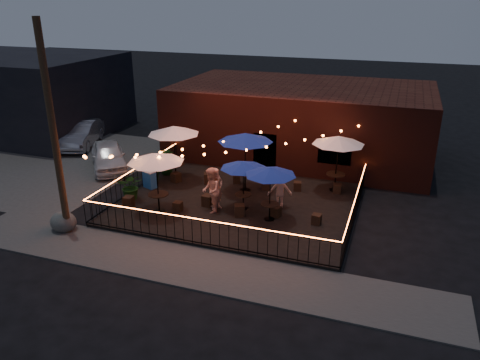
# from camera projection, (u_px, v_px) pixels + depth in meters

# --- Properties ---
(ground) EXTENTS (110.00, 110.00, 0.00)m
(ground) POSITION_uv_depth(u_px,v_px,m) (222.00, 225.00, 18.85)
(ground) COLOR black
(ground) RESTS_ON ground
(patio) EXTENTS (10.00, 8.00, 0.15)m
(patio) POSITION_uv_depth(u_px,v_px,m) (238.00, 204.00, 20.58)
(patio) COLOR black
(patio) RESTS_ON ground
(sidewalk) EXTENTS (18.00, 2.50, 0.05)m
(sidewalk) POSITION_uv_depth(u_px,v_px,m) (187.00, 265.00, 15.99)
(sidewalk) COLOR #403D3B
(sidewalk) RESTS_ON ground
(parking_lot) EXTENTS (11.00, 12.00, 0.02)m
(parking_lot) POSITION_uv_depth(u_px,v_px,m) (48.00, 161.00, 26.06)
(parking_lot) COLOR #403D3B
(parking_lot) RESTS_ON ground
(brick_building) EXTENTS (14.00, 8.00, 4.00)m
(brick_building) POSITION_uv_depth(u_px,v_px,m) (302.00, 121.00, 26.58)
(brick_building) COLOR #3B1610
(brick_building) RESTS_ON ground
(background_building) EXTENTS (12.00, 9.00, 5.00)m
(background_building) POSITION_uv_depth(u_px,v_px,m) (21.00, 93.00, 31.39)
(background_building) COLOR black
(background_building) RESTS_ON ground
(utility_pole) EXTENTS (0.26, 0.26, 8.00)m
(utility_pole) POSITION_uv_depth(u_px,v_px,m) (54.00, 134.00, 16.77)
(utility_pole) COLOR #372816
(utility_pole) RESTS_ON ground
(fence_front) EXTENTS (10.00, 0.04, 1.04)m
(fence_front) POSITION_uv_depth(u_px,v_px,m) (201.00, 232.00, 16.86)
(fence_front) COLOR black
(fence_front) RESTS_ON patio
(fence_left) EXTENTS (0.04, 8.00, 1.04)m
(fence_left) POSITION_uv_depth(u_px,v_px,m) (138.00, 178.00, 21.91)
(fence_left) COLOR black
(fence_left) RESTS_ON patio
(fence_right) EXTENTS (0.04, 8.00, 1.04)m
(fence_right) POSITION_uv_depth(u_px,v_px,m) (355.00, 208.00, 18.82)
(fence_right) COLOR black
(fence_right) RESTS_ON patio
(festoon_lights) EXTENTS (10.02, 8.72, 1.32)m
(festoon_lights) POSITION_uv_depth(u_px,v_px,m) (213.00, 151.00, 19.73)
(festoon_lights) COLOR orange
(festoon_lights) RESTS_ON ground
(cafe_table_0) EXTENTS (2.59, 2.59, 2.57)m
(cafe_table_0) POSITION_uv_depth(u_px,v_px,m) (156.00, 159.00, 18.84)
(cafe_table_0) COLOR black
(cafe_table_0) RESTS_ON patio
(cafe_table_1) EXTENTS (2.59, 2.59, 2.73)m
(cafe_table_1) POSITION_uv_depth(u_px,v_px,m) (174.00, 131.00, 22.15)
(cafe_table_1) COLOR black
(cafe_table_1) RESTS_ON patio
(cafe_table_2) EXTENTS (2.27, 2.27, 2.14)m
(cafe_table_2) POSITION_uv_depth(u_px,v_px,m) (243.00, 165.00, 19.26)
(cafe_table_2) COLOR black
(cafe_table_2) RESTS_ON patio
(cafe_table_3) EXTENTS (3.12, 3.12, 2.77)m
(cafe_table_3) POSITION_uv_depth(u_px,v_px,m) (245.00, 138.00, 20.90)
(cafe_table_3) COLOR black
(cafe_table_3) RESTS_ON patio
(cafe_table_4) EXTENTS (2.08, 2.08, 2.26)m
(cafe_table_4) POSITION_uv_depth(u_px,v_px,m) (271.00, 172.00, 18.23)
(cafe_table_4) COLOR black
(cafe_table_4) RESTS_ON patio
(cafe_table_5) EXTENTS (3.02, 3.02, 2.63)m
(cafe_table_5) POSITION_uv_depth(u_px,v_px,m) (338.00, 141.00, 20.96)
(cafe_table_5) COLOR black
(cafe_table_5) RESTS_ON patio
(bistro_chair_0) EXTENTS (0.43, 0.43, 0.47)m
(bistro_chair_0) POSITION_uv_depth(u_px,v_px,m) (129.00, 202.00, 20.05)
(bistro_chair_0) COLOR black
(bistro_chair_0) RESTS_ON patio
(bistro_chair_1) EXTENTS (0.34, 0.34, 0.41)m
(bistro_chair_1) POSITION_uv_depth(u_px,v_px,m) (178.00, 206.00, 19.67)
(bistro_chair_1) COLOR black
(bistro_chair_1) RESTS_ON patio
(bistro_chair_2) EXTENTS (0.51, 0.51, 0.46)m
(bistro_chair_2) POSITION_uv_depth(u_px,v_px,m) (176.00, 177.00, 22.75)
(bistro_chair_2) COLOR black
(bistro_chair_2) RESTS_ON patio
(bistro_chair_3) EXTENTS (0.57, 0.57, 0.51)m
(bistro_chair_3) POSITION_uv_depth(u_px,v_px,m) (208.00, 178.00, 22.57)
(bistro_chair_3) COLOR black
(bistro_chair_3) RESTS_ON patio
(bistro_chair_4) EXTENTS (0.45, 0.45, 0.49)m
(bistro_chair_4) POSITION_uv_depth(u_px,v_px,m) (208.00, 200.00, 20.14)
(bistro_chair_4) COLOR black
(bistro_chair_4) RESTS_ON patio
(bistro_chair_5) EXTENTS (0.53, 0.53, 0.48)m
(bistro_chair_5) POSITION_uv_depth(u_px,v_px,m) (240.00, 210.00, 19.23)
(bistro_chair_5) COLOR black
(bistro_chair_5) RESTS_ON patio
(bistro_chair_6) EXTENTS (0.44, 0.44, 0.41)m
(bistro_chair_6) POSITION_uv_depth(u_px,v_px,m) (237.00, 179.00, 22.66)
(bistro_chair_6) COLOR black
(bistro_chair_6) RESTS_ON patio
(bistro_chair_7) EXTENTS (0.43, 0.43, 0.44)m
(bistro_chair_7) POSITION_uv_depth(u_px,v_px,m) (266.00, 185.00, 21.87)
(bistro_chair_7) COLOR black
(bistro_chair_7) RESTS_ON patio
(bistro_chair_8) EXTENTS (0.46, 0.46, 0.43)m
(bistro_chair_8) POSITION_uv_depth(u_px,v_px,m) (276.00, 212.00, 19.16)
(bistro_chair_8) COLOR black
(bistro_chair_8) RESTS_ON patio
(bistro_chair_9) EXTENTS (0.38, 0.38, 0.41)m
(bistro_chair_9) POSITION_uv_depth(u_px,v_px,m) (317.00, 219.00, 18.54)
(bistro_chair_9) COLOR black
(bistro_chair_9) RESTS_ON patio
(bistro_chair_10) EXTENTS (0.42, 0.42, 0.42)m
(bistro_chair_10) POSITION_uv_depth(u_px,v_px,m) (297.00, 186.00, 21.75)
(bistro_chair_10) COLOR black
(bistro_chair_10) RESTS_ON patio
(bistro_chair_11) EXTENTS (0.39, 0.39, 0.43)m
(bistro_chair_11) POSITION_uv_depth(u_px,v_px,m) (337.00, 188.00, 21.47)
(bistro_chair_11) COLOR black
(bistro_chair_11) RESTS_ON patio
(patron_a) EXTENTS (0.65, 0.78, 1.84)m
(patron_a) POSITION_uv_depth(u_px,v_px,m) (217.00, 189.00, 19.61)
(patron_a) COLOR tan
(patron_a) RESTS_ON patio
(patron_b) EXTENTS (1.03, 1.14, 1.93)m
(patron_b) POSITION_uv_depth(u_px,v_px,m) (211.00, 190.00, 19.34)
(patron_b) COLOR #DCA78B
(patron_b) RESTS_ON patio
(patron_c) EXTENTS (1.18, 0.90, 1.62)m
(patron_c) POSITION_uv_depth(u_px,v_px,m) (280.00, 189.00, 19.84)
(patron_c) COLOR tan
(patron_c) RESTS_ON patio
(potted_shrub_a) EXTENTS (1.37, 1.29, 1.22)m
(potted_shrub_a) POSITION_uv_depth(u_px,v_px,m) (131.00, 186.00, 20.68)
(potted_shrub_a) COLOR #1D3A12
(potted_shrub_a) RESTS_ON patio
(potted_shrub_b) EXTENTS (0.85, 0.69, 1.50)m
(potted_shrub_b) POSITION_uv_depth(u_px,v_px,m) (154.00, 168.00, 22.47)
(potted_shrub_b) COLOR #144113
(potted_shrub_b) RESTS_ON patio
(potted_shrub_c) EXTENTS (0.77, 0.77, 1.26)m
(potted_shrub_c) POSITION_uv_depth(u_px,v_px,m) (167.00, 162.00, 23.60)
(potted_shrub_c) COLOR #17340E
(potted_shrub_c) RESTS_ON patio
(cooler) EXTENTS (0.77, 0.67, 0.85)m
(cooler) POSITION_uv_depth(u_px,v_px,m) (150.00, 179.00, 22.00)
(cooler) COLOR #225FB4
(cooler) RESTS_ON patio
(boulder) EXTENTS (1.07, 0.94, 0.76)m
(boulder) POSITION_uv_depth(u_px,v_px,m) (63.00, 222.00, 18.26)
(boulder) COLOR #4B4C46
(boulder) RESTS_ON ground
(car_white) EXTENTS (3.89, 4.30, 1.42)m
(car_white) POSITION_uv_depth(u_px,v_px,m) (108.00, 156.00, 24.73)
(car_white) COLOR silver
(car_white) RESTS_ON ground
(car_silver) EXTENTS (3.07, 4.94, 1.54)m
(car_silver) POSITION_uv_depth(u_px,v_px,m) (81.00, 134.00, 28.48)
(car_silver) COLOR #92939A
(car_silver) RESTS_ON ground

